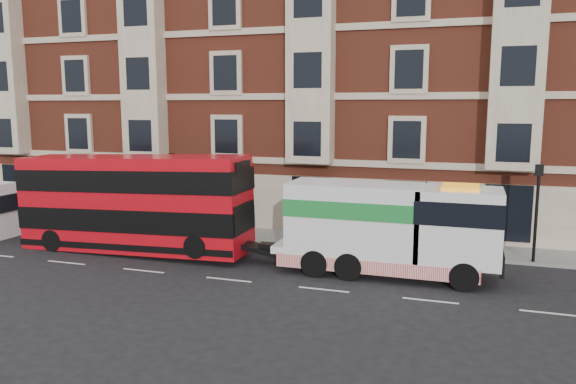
# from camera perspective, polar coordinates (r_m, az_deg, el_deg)

# --- Properties ---
(ground) EXTENTS (120.00, 120.00, 0.00)m
(ground) POSITION_cam_1_polar(r_m,az_deg,el_deg) (23.25, -6.04, -8.85)
(ground) COLOR black
(ground) RESTS_ON ground
(sidewalk) EXTENTS (90.00, 3.00, 0.15)m
(sidewalk) POSITION_cam_1_polar(r_m,az_deg,el_deg) (29.98, -0.15, -4.61)
(sidewalk) COLOR slate
(sidewalk) RESTS_ON ground
(victorian_terrace) EXTENTS (45.00, 12.00, 20.40)m
(victorian_terrace) POSITION_cam_1_polar(r_m,az_deg,el_deg) (36.36, 4.43, 13.57)
(victorian_terrace) COLOR brown
(victorian_terrace) RESTS_ON ground
(lamp_post_west) EXTENTS (0.35, 0.15, 4.35)m
(lamp_post_west) POSITION_cam_1_polar(r_m,az_deg,el_deg) (30.74, -11.61, 0.48)
(lamp_post_west) COLOR black
(lamp_post_west) RESTS_ON sidewalk
(lamp_post_east) EXTENTS (0.35, 0.15, 4.35)m
(lamp_post_east) POSITION_cam_1_polar(r_m,az_deg,el_deg) (26.89, 23.96, -1.28)
(lamp_post_east) COLOR black
(lamp_post_east) RESTS_ON sidewalk
(double_decker_bus) EXTENTS (11.47, 2.63, 4.64)m
(double_decker_bus) POSITION_cam_1_polar(r_m,az_deg,el_deg) (27.89, -15.43, -0.95)
(double_decker_bus) COLOR red
(double_decker_bus) RESTS_ON ground
(tow_truck) EXTENTS (9.18, 2.71, 3.83)m
(tow_truck) POSITION_cam_1_polar(r_m,az_deg,el_deg) (23.63, 9.86, -3.55)
(tow_truck) COLOR silver
(tow_truck) RESTS_ON ground
(pedestrian) EXTENTS (0.62, 0.41, 1.69)m
(pedestrian) POSITION_cam_1_polar(r_m,az_deg,el_deg) (34.16, -17.93, -1.81)
(pedestrian) COLOR #1C1A34
(pedestrian) RESTS_ON sidewalk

